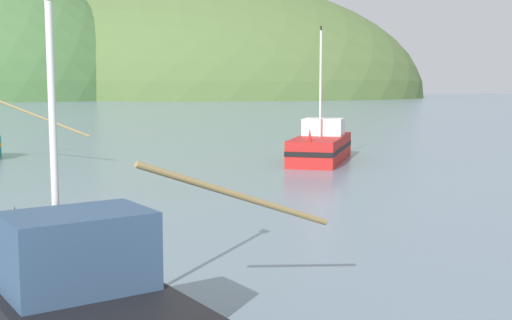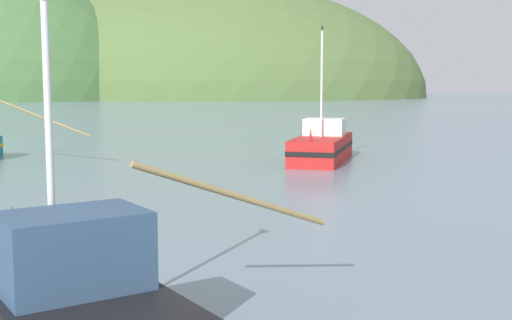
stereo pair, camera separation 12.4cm
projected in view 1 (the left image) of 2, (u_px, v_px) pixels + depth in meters
hill_far_right at (145, 96)px, 228.87m from camera, size 129.90×103.92×56.47m
hill_mid_right at (192, 97)px, 216.23m from camera, size 147.87×118.29×73.87m
fishing_boat_black at (70, 307)px, 10.31m from camera, size 7.75×7.26×5.72m
fishing_boat_red at (321, 146)px, 36.30m from camera, size 3.18×7.84×7.28m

